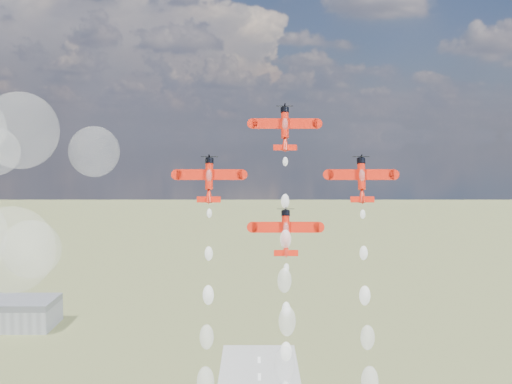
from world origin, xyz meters
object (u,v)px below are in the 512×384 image
object	(u,v)px
hangar	(1,313)
plane_lead	(285,127)
plane_left	(209,179)
plane_slot	(286,231)
plane_right	(362,179)

from	to	relation	value
hangar	plane_lead	size ratio (longest dim) A/B	3.71
plane_lead	plane_left	xyz separation A→B (m)	(-15.59, -3.02, -10.49)
hangar	plane_left	world-z (taller)	plane_left
hangar	plane_left	distance (m)	223.83
hangar	plane_slot	xyz separation A→B (m)	(124.68, -184.15, 62.95)
plane_left	plane_right	xyz separation A→B (m)	(31.19, 0.00, 0.00)
hangar	plane_lead	world-z (taller)	plane_lead
plane_left	plane_lead	bearing A→B (deg)	10.96
hangar	plane_left	bearing A→B (deg)	-58.94
plane_lead	hangar	bearing A→B (deg)	124.99
hangar	plane_right	distance (m)	240.58
plane_lead	plane_left	bearing A→B (deg)	-169.04
plane_left	plane_right	size ratio (longest dim) A/B	1.00
plane_right	plane_slot	world-z (taller)	plane_right
plane_lead	plane_right	distance (m)	19.04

